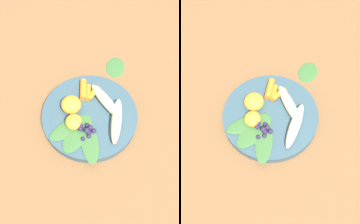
{
  "view_description": "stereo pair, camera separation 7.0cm",
  "coord_description": "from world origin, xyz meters",
  "views": [
    {
      "loc": [
        -0.2,
        0.27,
        0.64
      ],
      "look_at": [
        0.0,
        0.0,
        0.04
      ],
      "focal_mm": 41.43,
      "sensor_mm": 36.0,
      "label": 1
    },
    {
      "loc": [
        -0.25,
        0.23,
        0.64
      ],
      "look_at": [
        0.0,
        0.0,
        0.04
      ],
      "focal_mm": 41.43,
      "sensor_mm": 36.0,
      "label": 2
    }
  ],
  "objects": [
    {
      "name": "ground_plane",
      "position": [
        0.0,
        0.0,
        0.0
      ],
      "size": [
        2.4,
        2.4,
        0.0
      ],
      "primitive_type": "plane",
      "color": "brown"
    },
    {
      "name": "bowl",
      "position": [
        0.0,
        0.0,
        0.01
      ],
      "size": [
        0.26,
        0.26,
        0.03
      ],
      "primitive_type": "cylinder",
      "color": "#385666",
      "rests_on": "ground_plane"
    },
    {
      "name": "banana_peeled_left",
      "position": [
        -0.02,
        -0.05,
        0.04
      ],
      "size": [
        0.14,
        0.07,
        0.03
      ],
      "primitive_type": "ellipsoid",
      "rotation": [
        0.0,
        0.0,
        5.95
      ],
      "color": "beige",
      "rests_on": "bowl"
    },
    {
      "name": "banana_peeled_right",
      "position": [
        -0.07,
        -0.02,
        0.04
      ],
      "size": [
        0.09,
        0.13,
        0.03
      ],
      "primitive_type": "ellipsoid",
      "rotation": [
        0.0,
        0.0,
        5.21
      ],
      "color": "beige",
      "rests_on": "bowl"
    },
    {
      "name": "orange_segment_near",
      "position": [
        0.01,
        0.05,
        0.04
      ],
      "size": [
        0.04,
        0.04,
        0.03
      ],
      "primitive_type": "ellipsoid",
      "color": "#F4A833",
      "rests_on": "bowl"
    },
    {
      "name": "orange_segment_far",
      "position": [
        0.05,
        0.02,
        0.05
      ],
      "size": [
        0.05,
        0.05,
        0.04
      ],
      "primitive_type": "ellipsoid",
      "color": "#F4A833",
      "rests_on": "bowl"
    },
    {
      "name": "carrot_front",
      "position": [
        0.03,
        -0.06,
        0.03
      ],
      "size": [
        0.02,
        0.05,
        0.02
      ],
      "primitive_type": "cylinder",
      "rotation": [
        0.0,
        1.57,
        4.7
      ],
      "color": "orange",
      "rests_on": "bowl"
    },
    {
      "name": "carrot_mid_left",
      "position": [
        0.04,
        -0.05,
        0.03
      ],
      "size": [
        0.04,
        0.05,
        0.02
      ],
      "primitive_type": "cylinder",
      "rotation": [
        0.0,
        1.57,
        5.33
      ],
      "color": "orange",
      "rests_on": "bowl"
    },
    {
      "name": "carrot_mid_right",
      "position": [
        0.06,
        -0.05,
        0.03
      ],
      "size": [
        0.05,
        0.06,
        0.02
      ],
      "primitive_type": "cylinder",
      "rotation": [
        0.0,
        1.57,
        5.34
      ],
      "color": "orange",
      "rests_on": "bowl"
    },
    {
      "name": "blueberry_pile",
      "position": [
        -0.03,
        0.05,
        0.04
      ],
      "size": [
        0.05,
        0.05,
        0.03
      ],
      "color": "#2D234C",
      "rests_on": "bowl"
    },
    {
      "name": "coconut_shred_patch",
      "position": [
        -0.03,
        0.07,
        0.03
      ],
      "size": [
        0.04,
        0.04,
        0.0
      ],
      "primitive_type": "cylinder",
      "color": "white",
      "rests_on": "bowl"
    },
    {
      "name": "kale_leaf_left",
      "position": [
        0.02,
        0.07,
        0.03
      ],
      "size": [
        0.09,
        0.13,
        0.0
      ],
      "primitive_type": "ellipsoid",
      "rotation": [
        0.0,
        0.0,
        7.51
      ],
      "color": "#3D7038",
      "rests_on": "bowl"
    },
    {
      "name": "kale_leaf_right",
      "position": [
        -0.01,
        0.07,
        0.03
      ],
      "size": [
        0.07,
        0.13,
        0.0
      ],
      "primitive_type": "ellipsoid",
      "rotation": [
        0.0,
        0.0,
        8.0
      ],
      "color": "#3D7038",
      "rests_on": "bowl"
    },
    {
      "name": "kale_leaf_rear",
      "position": [
        -0.05,
        0.07,
        0.03
      ],
      "size": [
        0.12,
        0.12,
        0.0
      ],
      "primitive_type": "ellipsoid",
      "rotation": [
        0.0,
        0.0,
        8.64
      ],
      "color": "#3D7038",
      "rests_on": "bowl"
    },
    {
      "name": "kale_leaf_stray",
      "position": [
        0.04,
        -0.19,
        0.0
      ],
      "size": [
        0.09,
        0.1,
        0.01
      ],
      "primitive_type": "ellipsoid",
      "rotation": [
        0.0,
        0.0,
        5.19
      ],
      "color": "#3D7038",
      "rests_on": "ground_plane"
    }
  ]
}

